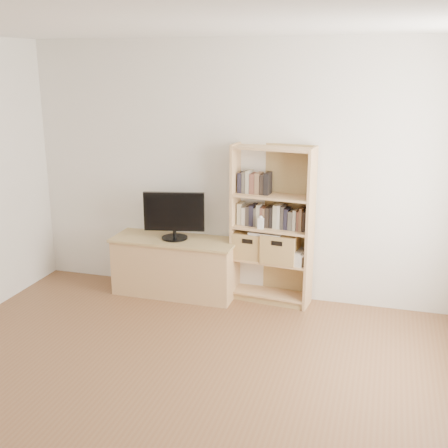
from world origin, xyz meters
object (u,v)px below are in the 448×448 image
at_px(tv_stand, 175,267).
at_px(television, 174,216).
at_px(basket_left, 251,244).
at_px(baby_monitor, 261,223).
at_px(basket_right, 281,247).
at_px(bookshelf, 272,226).
at_px(laptop, 267,233).

bearing_deg(tv_stand, television, 0.00).
distance_m(television, basket_left, 0.84).
distance_m(tv_stand, basket_left, 0.85).
relative_size(television, basket_left, 1.92).
bearing_deg(baby_monitor, television, -174.77).
xyz_separation_m(television, baby_monitor, (0.90, 0.02, -0.01)).
height_order(tv_stand, television, television).
bearing_deg(basket_right, bookshelf, 176.74).
distance_m(basket_left, basket_right, 0.31).
relative_size(television, laptop, 1.89).
relative_size(baby_monitor, basket_right, 0.31).
distance_m(tv_stand, basket_right, 1.14).
bearing_deg(laptop, television, -167.79).
height_order(tv_stand, basket_left, basket_left).
bearing_deg(basket_right, basket_left, 179.34).
relative_size(baby_monitor, laptop, 0.33).
bearing_deg(bookshelf, laptop, -170.35).
distance_m(television, basket_right, 1.13).
height_order(television, basket_left, television).
height_order(television, baby_monitor, television).
bearing_deg(basket_left, tv_stand, -167.99).
xyz_separation_m(tv_stand, basket_left, (0.79, 0.11, 0.29)).
bearing_deg(tv_stand, baby_monitor, 1.27).
height_order(tv_stand, bookshelf, bookshelf).
bearing_deg(tv_stand, basket_left, 8.40).
xyz_separation_m(basket_left, laptop, (0.17, -0.02, 0.15)).
relative_size(tv_stand, baby_monitor, 11.60).
bearing_deg(tv_stand, basket_right, 4.45).
height_order(baby_monitor, laptop, baby_monitor).
bearing_deg(basket_right, laptop, -179.29).
xyz_separation_m(bookshelf, basket_left, (-0.21, 0.02, -0.22)).
bearing_deg(laptop, tv_stand, -167.79).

